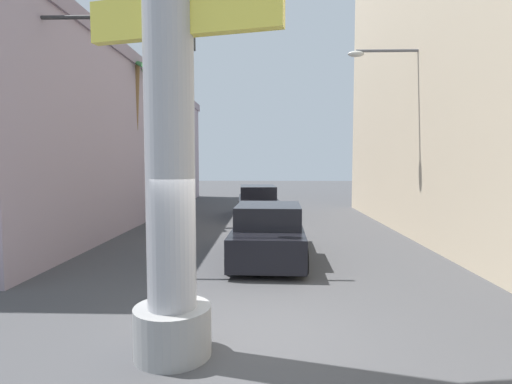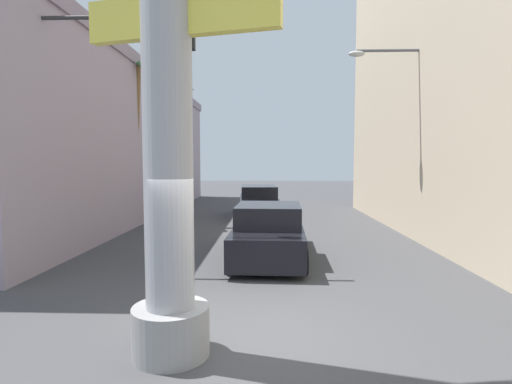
{
  "view_description": "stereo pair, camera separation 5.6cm",
  "coord_description": "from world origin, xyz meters",
  "px_view_note": "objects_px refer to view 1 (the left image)",
  "views": [
    {
      "loc": [
        0.32,
        -6.03,
        2.72
      ],
      "look_at": [
        0.0,
        4.25,
        1.96
      ],
      "focal_mm": 28.0,
      "sensor_mm": 36.0,
      "label": 1
    },
    {
      "loc": [
        0.37,
        -6.03,
        2.72
      ],
      "look_at": [
        0.0,
        4.25,
        1.96
      ],
      "focal_mm": 28.0,
      "sensor_mm": 36.0,
      "label": 2
    }
  ],
  "objects_px": {
    "pedestrian_far_left": "(169,197)",
    "traffic_light_mast": "(82,93)",
    "neon_sign_pole": "(169,32)",
    "palm_tree_far_left": "(168,118)",
    "car_lead": "(269,233)",
    "street_lamp": "(412,122)",
    "car_far": "(258,202)",
    "palm_tree_mid_left": "(134,121)"
  },
  "relations": [
    {
      "from": "street_lamp",
      "to": "car_far",
      "type": "distance_m",
      "value": 8.76
    },
    {
      "from": "palm_tree_mid_left",
      "to": "street_lamp",
      "type": "bearing_deg",
      "value": -15.94
    },
    {
      "from": "palm_tree_far_left",
      "to": "traffic_light_mast",
      "type": "bearing_deg",
      "value": -83.87
    },
    {
      "from": "neon_sign_pole",
      "to": "palm_tree_far_left",
      "type": "height_order",
      "value": "neon_sign_pole"
    },
    {
      "from": "pedestrian_far_left",
      "to": "traffic_light_mast",
      "type": "bearing_deg",
      "value": -88.31
    },
    {
      "from": "neon_sign_pole",
      "to": "pedestrian_far_left",
      "type": "distance_m",
      "value": 14.97
    },
    {
      "from": "car_lead",
      "to": "palm_tree_far_left",
      "type": "height_order",
      "value": "palm_tree_far_left"
    },
    {
      "from": "palm_tree_far_left",
      "to": "palm_tree_mid_left",
      "type": "bearing_deg",
      "value": -86.68
    },
    {
      "from": "car_far",
      "to": "neon_sign_pole",
      "type": "bearing_deg",
      "value": -93.17
    },
    {
      "from": "neon_sign_pole",
      "to": "pedestrian_far_left",
      "type": "xyz_separation_m",
      "value": [
        -3.57,
        14.12,
        -3.44
      ]
    },
    {
      "from": "traffic_light_mast",
      "to": "palm_tree_mid_left",
      "type": "xyz_separation_m",
      "value": [
        -1.15,
        7.16,
        0.04
      ]
    },
    {
      "from": "street_lamp",
      "to": "traffic_light_mast",
      "type": "relative_size",
      "value": 1.05
    },
    {
      "from": "car_lead",
      "to": "palm_tree_far_left",
      "type": "relative_size",
      "value": 0.62
    },
    {
      "from": "car_far",
      "to": "car_lead",
      "type": "bearing_deg",
      "value": -86.42
    },
    {
      "from": "car_lead",
      "to": "palm_tree_mid_left",
      "type": "xyz_separation_m",
      "value": [
        -5.77,
        5.79,
        3.77
      ]
    },
    {
      "from": "car_lead",
      "to": "palm_tree_far_left",
      "type": "distance_m",
      "value": 15.53
    },
    {
      "from": "car_lead",
      "to": "palm_tree_far_left",
      "type": "bearing_deg",
      "value": 114.89
    },
    {
      "from": "palm_tree_far_left",
      "to": "pedestrian_far_left",
      "type": "height_order",
      "value": "palm_tree_far_left"
    },
    {
      "from": "traffic_light_mast",
      "to": "palm_tree_far_left",
      "type": "xyz_separation_m",
      "value": [
        -1.59,
        14.77,
        1.05
      ]
    },
    {
      "from": "car_lead",
      "to": "car_far",
      "type": "height_order",
      "value": "same"
    },
    {
      "from": "pedestrian_far_left",
      "to": "palm_tree_mid_left",
      "type": "bearing_deg",
      "value": -109.02
    },
    {
      "from": "pedestrian_far_left",
      "to": "neon_sign_pole",
      "type": "bearing_deg",
      "value": -75.83
    },
    {
      "from": "car_far",
      "to": "pedestrian_far_left",
      "type": "xyz_separation_m",
      "value": [
        -4.37,
        -0.4,
        0.27
      ]
    },
    {
      "from": "car_far",
      "to": "palm_tree_mid_left",
      "type": "relative_size",
      "value": 0.68
    },
    {
      "from": "car_lead",
      "to": "traffic_light_mast",
      "type": "bearing_deg",
      "value": -163.49
    },
    {
      "from": "traffic_light_mast",
      "to": "palm_tree_far_left",
      "type": "distance_m",
      "value": 14.9
    },
    {
      "from": "car_lead",
      "to": "palm_tree_mid_left",
      "type": "height_order",
      "value": "palm_tree_mid_left"
    },
    {
      "from": "street_lamp",
      "to": "car_lead",
      "type": "distance_m",
      "value": 6.58
    },
    {
      "from": "car_lead",
      "to": "car_far",
      "type": "bearing_deg",
      "value": 93.58
    },
    {
      "from": "neon_sign_pole",
      "to": "street_lamp",
      "type": "bearing_deg",
      "value": 53.76
    },
    {
      "from": "neon_sign_pole",
      "to": "palm_tree_far_left",
      "type": "distance_m",
      "value": 19.87
    },
    {
      "from": "car_far",
      "to": "palm_tree_mid_left",
      "type": "bearing_deg",
      "value": -151.03
    },
    {
      "from": "neon_sign_pole",
      "to": "palm_tree_mid_left",
      "type": "height_order",
      "value": "neon_sign_pole"
    },
    {
      "from": "neon_sign_pole",
      "to": "traffic_light_mast",
      "type": "distance_m",
      "value": 5.54
    },
    {
      "from": "neon_sign_pole",
      "to": "car_lead",
      "type": "distance_m",
      "value": 7.07
    },
    {
      "from": "street_lamp",
      "to": "palm_tree_mid_left",
      "type": "distance_m",
      "value": 11.14
    },
    {
      "from": "car_far",
      "to": "pedestrian_far_left",
      "type": "distance_m",
      "value": 4.4
    },
    {
      "from": "street_lamp",
      "to": "pedestrian_far_left",
      "type": "height_order",
      "value": "street_lamp"
    },
    {
      "from": "street_lamp",
      "to": "neon_sign_pole",
      "type": "bearing_deg",
      "value": -126.24
    },
    {
      "from": "car_far",
      "to": "traffic_light_mast",
      "type": "bearing_deg",
      "value": -112.11
    },
    {
      "from": "palm_tree_far_left",
      "to": "street_lamp",
      "type": "bearing_deg",
      "value": -43.74
    },
    {
      "from": "palm_tree_mid_left",
      "to": "palm_tree_far_left",
      "type": "distance_m",
      "value": 7.69
    }
  ]
}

